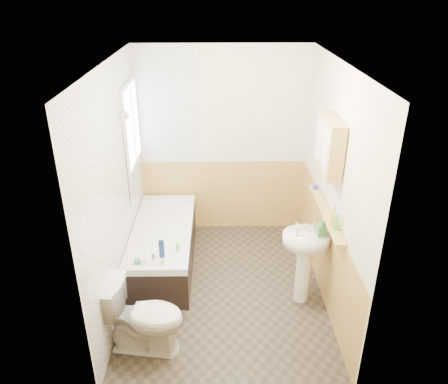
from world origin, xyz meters
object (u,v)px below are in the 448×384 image
(bathtub, at_px, (163,245))
(sink, at_px, (305,253))
(medicine_cabinet, at_px, (329,145))
(pine_shelf, at_px, (326,212))
(toilet, at_px, (144,316))

(bathtub, bearing_deg, sink, -23.51)
(bathtub, xyz_separation_m, medicine_cabinet, (1.74, -0.53, 1.46))
(pine_shelf, bearing_deg, sink, -151.09)
(toilet, relative_size, sink, 0.80)
(toilet, bearing_deg, pine_shelf, -57.96)
(sink, relative_size, medicine_cabinet, 1.60)
(sink, bearing_deg, pine_shelf, 16.75)
(bathtub, bearing_deg, medicine_cabinet, -16.80)
(pine_shelf, bearing_deg, medicine_cabinet, 120.96)
(bathtub, distance_m, toilet, 1.36)
(bathtub, xyz_separation_m, pine_shelf, (1.77, -0.57, 0.75))
(toilet, bearing_deg, medicine_cabinet, -56.39)
(pine_shelf, distance_m, medicine_cabinet, 0.71)
(medicine_cabinet, bearing_deg, bathtub, 163.20)
(toilet, height_order, pine_shelf, pine_shelf)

